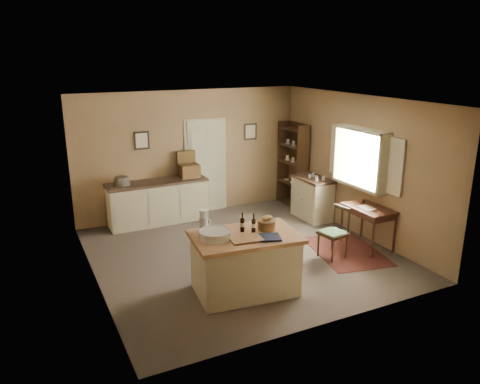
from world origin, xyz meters
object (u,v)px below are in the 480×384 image
object	(u,v)px
sideboard	(158,201)
writing_desk	(368,212)
desk_chair	(333,234)
shelving_unit	(294,165)
work_island	(245,262)
right_cabinet	(312,198)

from	to	relation	value
sideboard	writing_desk	size ratio (longest dim) A/B	2.21
desk_chair	shelving_unit	size ratio (longest dim) A/B	0.46
writing_desk	sideboard	bearing A→B (deg)	136.07
work_island	writing_desk	bearing A→B (deg)	16.86
work_island	shelving_unit	size ratio (longest dim) A/B	0.86
work_island	sideboard	bearing A→B (deg)	101.22
shelving_unit	right_cabinet	bearing A→B (deg)	-98.75
writing_desk	right_cabinet	xyz separation A→B (m)	(-0.00, 1.75, -0.21)
sideboard	shelving_unit	size ratio (longest dim) A/B	1.08
sideboard	work_island	bearing A→B (deg)	-85.30
sideboard	right_cabinet	world-z (taller)	sideboard
sideboard	writing_desk	distance (m)	4.23
work_island	sideboard	distance (m)	3.45
sideboard	writing_desk	xyz separation A→B (m)	(3.04, -2.93, 0.19)
desk_chair	work_island	bearing A→B (deg)	-177.34
sideboard	right_cabinet	size ratio (longest dim) A/B	2.09
work_island	sideboard	world-z (taller)	work_island
desk_chair	right_cabinet	world-z (taller)	right_cabinet
work_island	sideboard	size ratio (longest dim) A/B	0.79
writing_desk	desk_chair	bearing A→B (deg)	-173.43
right_cabinet	writing_desk	bearing A→B (deg)	-89.99
right_cabinet	work_island	bearing A→B (deg)	-140.75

